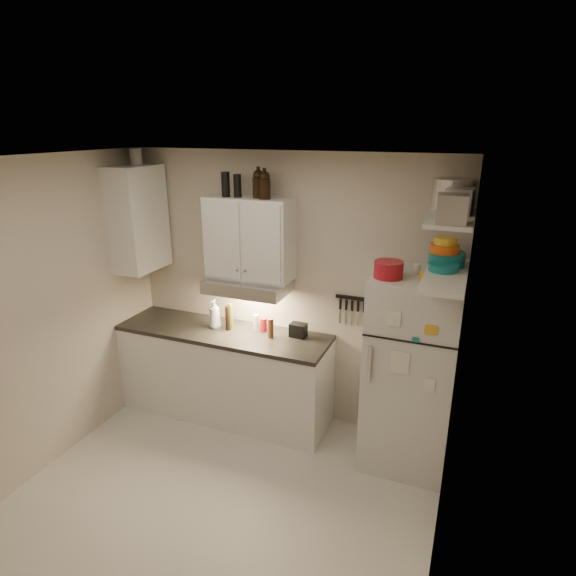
% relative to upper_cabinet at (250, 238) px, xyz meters
% --- Properties ---
extents(floor, '(3.20, 3.00, 0.02)m').
position_rel_upper_cabinet_xyz_m(floor, '(0.30, -1.33, -1.84)').
color(floor, beige).
rests_on(floor, ground).
extents(ceiling, '(3.20, 3.00, 0.02)m').
position_rel_upper_cabinet_xyz_m(ceiling, '(0.30, -1.33, 0.78)').
color(ceiling, white).
rests_on(ceiling, ground).
extents(back_wall, '(3.20, 0.02, 2.60)m').
position_rel_upper_cabinet_xyz_m(back_wall, '(0.30, 0.18, -0.53)').
color(back_wall, '#C0B4A4').
rests_on(back_wall, ground).
extents(left_wall, '(0.02, 3.00, 2.60)m').
position_rel_upper_cabinet_xyz_m(left_wall, '(-1.31, -1.33, -0.53)').
color(left_wall, '#C0B4A4').
rests_on(left_wall, ground).
extents(right_wall, '(0.02, 3.00, 2.60)m').
position_rel_upper_cabinet_xyz_m(right_wall, '(1.91, -1.33, -0.53)').
color(right_wall, '#C0B4A4').
rests_on(right_wall, ground).
extents(base_cabinet, '(2.10, 0.60, 0.88)m').
position_rel_upper_cabinet_xyz_m(base_cabinet, '(-0.25, -0.14, -1.39)').
color(base_cabinet, white).
rests_on(base_cabinet, floor).
extents(countertop, '(2.10, 0.62, 0.04)m').
position_rel_upper_cabinet_xyz_m(countertop, '(-0.25, -0.14, -0.93)').
color(countertop, black).
rests_on(countertop, base_cabinet).
extents(upper_cabinet, '(0.80, 0.33, 0.75)m').
position_rel_upper_cabinet_xyz_m(upper_cabinet, '(0.00, 0.00, 0.00)').
color(upper_cabinet, white).
rests_on(upper_cabinet, back_wall).
extents(side_cabinet, '(0.33, 0.55, 1.00)m').
position_rel_upper_cabinet_xyz_m(side_cabinet, '(-1.14, -0.14, 0.12)').
color(side_cabinet, white).
rests_on(side_cabinet, left_wall).
extents(range_hood, '(0.76, 0.46, 0.12)m').
position_rel_upper_cabinet_xyz_m(range_hood, '(0.00, -0.06, -0.44)').
color(range_hood, silver).
rests_on(range_hood, back_wall).
extents(fridge, '(0.70, 0.68, 1.70)m').
position_rel_upper_cabinet_xyz_m(fridge, '(1.55, -0.18, -0.98)').
color(fridge, silver).
rests_on(fridge, floor).
extents(shelf_hi, '(0.30, 0.95, 0.03)m').
position_rel_upper_cabinet_xyz_m(shelf_hi, '(1.75, -0.31, 0.38)').
color(shelf_hi, white).
rests_on(shelf_hi, right_wall).
extents(shelf_lo, '(0.30, 0.95, 0.03)m').
position_rel_upper_cabinet_xyz_m(shelf_lo, '(1.75, -0.31, -0.07)').
color(shelf_lo, white).
rests_on(shelf_lo, right_wall).
extents(knife_strip, '(0.42, 0.02, 0.03)m').
position_rel_upper_cabinet_xyz_m(knife_strip, '(1.00, 0.15, -0.51)').
color(knife_strip, black).
rests_on(knife_strip, back_wall).
extents(dutch_oven, '(0.28, 0.28, 0.13)m').
position_rel_upper_cabinet_xyz_m(dutch_oven, '(1.33, -0.33, -0.06)').
color(dutch_oven, '#A3131E').
rests_on(dutch_oven, fridge).
extents(book_stack, '(0.23, 0.25, 0.07)m').
position_rel_upper_cabinet_xyz_m(book_stack, '(1.68, -0.38, -0.09)').
color(book_stack, gold).
rests_on(book_stack, fridge).
extents(spice_jar, '(0.06, 0.06, 0.09)m').
position_rel_upper_cabinet_xyz_m(spice_jar, '(1.53, -0.16, -0.08)').
color(spice_jar, silver).
rests_on(spice_jar, fridge).
extents(stock_pot, '(0.32, 0.32, 0.22)m').
position_rel_upper_cabinet_xyz_m(stock_pot, '(1.73, -0.09, 0.50)').
color(stock_pot, silver).
rests_on(stock_pot, shelf_hi).
extents(tin_a, '(0.20, 0.18, 0.18)m').
position_rel_upper_cabinet_xyz_m(tin_a, '(1.79, -0.32, 0.48)').
color(tin_a, '#AAAAAD').
rests_on(tin_a, shelf_hi).
extents(tin_b, '(0.20, 0.20, 0.18)m').
position_rel_upper_cabinet_xyz_m(tin_b, '(1.76, -0.68, 0.48)').
color(tin_b, '#AAAAAD').
rests_on(tin_b, shelf_hi).
extents(bowl_teal, '(0.27, 0.27, 0.11)m').
position_rel_upper_cabinet_xyz_m(bowl_teal, '(1.73, -0.08, 0.00)').
color(bowl_teal, '#157278').
rests_on(bowl_teal, shelf_lo).
extents(bowl_orange, '(0.22, 0.22, 0.07)m').
position_rel_upper_cabinet_xyz_m(bowl_orange, '(1.71, -0.13, 0.09)').
color(bowl_orange, '#D65614').
rests_on(bowl_orange, bowl_teal).
extents(bowl_yellow, '(0.17, 0.17, 0.05)m').
position_rel_upper_cabinet_xyz_m(bowl_yellow, '(1.71, -0.13, 0.15)').
color(bowl_yellow, gold).
rests_on(bowl_yellow, bowl_orange).
extents(plates, '(0.26, 0.26, 0.05)m').
position_rel_upper_cabinet_xyz_m(plates, '(1.72, -0.25, -0.02)').
color(plates, '#157278').
rests_on(plates, shelf_lo).
extents(growler_a, '(0.11, 0.11, 0.25)m').
position_rel_upper_cabinet_xyz_m(growler_a, '(0.10, -0.02, 0.50)').
color(growler_a, black).
rests_on(growler_a, upper_cabinet).
extents(growler_b, '(0.13, 0.13, 0.24)m').
position_rel_upper_cabinet_xyz_m(growler_b, '(0.19, -0.06, 0.50)').
color(growler_b, black).
rests_on(growler_b, upper_cabinet).
extents(thermos_a, '(0.09, 0.09, 0.20)m').
position_rel_upper_cabinet_xyz_m(thermos_a, '(-0.08, -0.05, 0.47)').
color(thermos_a, black).
rests_on(thermos_a, upper_cabinet).
extents(thermos_b, '(0.10, 0.10, 0.22)m').
position_rel_upper_cabinet_xyz_m(thermos_b, '(-0.19, -0.07, 0.48)').
color(thermos_b, black).
rests_on(thermos_b, upper_cabinet).
extents(side_jar, '(0.14, 0.14, 0.15)m').
position_rel_upper_cabinet_xyz_m(side_jar, '(-1.16, -0.04, 0.70)').
color(side_jar, silver).
rests_on(side_jar, side_cabinet).
extents(soap_bottle, '(0.13, 0.13, 0.32)m').
position_rel_upper_cabinet_xyz_m(soap_bottle, '(-0.35, -0.10, -0.74)').
color(soap_bottle, white).
rests_on(soap_bottle, countertop).
extents(pepper_mill, '(0.07, 0.07, 0.19)m').
position_rel_upper_cabinet_xyz_m(pepper_mill, '(0.24, -0.11, -0.81)').
color(pepper_mill, brown).
rests_on(pepper_mill, countertop).
extents(oil_bottle, '(0.06, 0.06, 0.25)m').
position_rel_upper_cabinet_xyz_m(oil_bottle, '(-0.22, -0.03, -0.78)').
color(oil_bottle, '#476218').
rests_on(oil_bottle, countertop).
extents(vinegar_bottle, '(0.06, 0.06, 0.24)m').
position_rel_upper_cabinet_xyz_m(vinegar_bottle, '(-0.21, -0.10, -0.78)').
color(vinegar_bottle, black).
rests_on(vinegar_bottle, countertop).
extents(clear_bottle, '(0.07, 0.07, 0.16)m').
position_rel_upper_cabinet_xyz_m(clear_bottle, '(0.05, -0.02, -0.82)').
color(clear_bottle, silver).
rests_on(clear_bottle, countertop).
extents(red_jar, '(0.08, 0.08, 0.14)m').
position_rel_upper_cabinet_xyz_m(red_jar, '(0.12, -0.01, -0.84)').
color(red_jar, '#A3131E').
rests_on(red_jar, countertop).
extents(caddy, '(0.16, 0.12, 0.13)m').
position_rel_upper_cabinet_xyz_m(caddy, '(0.48, 0.01, -0.84)').
color(caddy, black).
rests_on(caddy, countertop).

